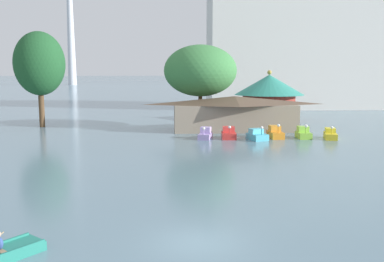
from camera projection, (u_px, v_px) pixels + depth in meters
name	position (u px, v px, depth m)	size (l,w,h in m)	color
ground_plane	(198.00, 242.00, 19.16)	(2000.00, 2000.00, 0.00)	slate
rowboat_with_rower	(5.00, 253.00, 17.50)	(3.60, 3.46, 1.55)	#237A6B
pedal_boat_lavender	(205.00, 134.00, 49.04)	(1.95, 2.70, 1.51)	#B299D8
pedal_boat_red	(229.00, 134.00, 49.35)	(1.77, 2.72, 1.62)	red
pedal_boat_cyan	(257.00, 135.00, 48.22)	(2.36, 2.73, 1.70)	#4CB7CC
pedal_boat_orange	(275.00, 133.00, 49.73)	(1.50, 2.95, 1.80)	orange
pedal_boat_lime	(303.00, 133.00, 49.53)	(1.53, 2.45, 1.74)	#8CCC3F
pedal_boat_yellow	(330.00, 134.00, 49.18)	(2.03, 3.23, 1.62)	yellow
boathouse	(234.00, 113.00, 55.89)	(17.08, 6.40, 4.53)	gray
green_roof_pavilion	(269.00, 94.00, 67.61)	(11.01, 11.01, 7.97)	#993328
shoreline_tree_tall_left	(39.00, 64.00, 58.62)	(6.92, 6.92, 13.22)	brown
shoreline_tree_mid	(200.00, 71.00, 58.07)	(9.97, 9.97, 11.37)	brown
background_building_block	(294.00, 43.00, 90.23)	(37.11, 13.41, 27.67)	silver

